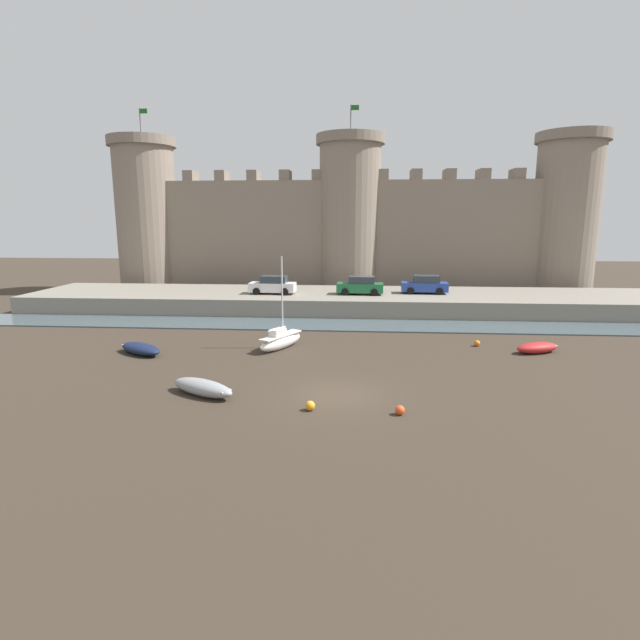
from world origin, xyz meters
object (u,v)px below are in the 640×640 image
Objects in this scene: car_quay_west at (273,285)px; rowboat_midflat_centre at (203,387)px; mooring_buoy_mid_mud at (310,406)px; car_quay_centre_east at (425,285)px; sailboat_near_channel_right at (281,340)px; car_quay_centre_west at (360,286)px; rowboat_near_channel_left at (537,347)px; mooring_buoy_near_shore at (477,343)px; rowboat_foreground_right at (141,348)px; mooring_buoy_near_channel at (400,410)px.

rowboat_midflat_centre is at bearing -89.01° from car_quay_west.
mooring_buoy_mid_mud is 24.46m from car_quay_west.
rowboat_midflat_centre is 27.04m from car_quay_centre_east.
sailboat_near_channel_right reaches higher than car_quay_centre_west.
car_quay_centre_west is at bearing 128.84° from rowboat_near_channel_left.
mooring_buoy_near_shore is 0.09× the size of car_quay_west.
rowboat_midflat_centre is at bearing -105.03° from sailboat_near_channel_right.
rowboat_foreground_right is 14.03m from mooring_buoy_mid_mud.
rowboat_midflat_centre reaches higher than rowboat_near_channel_left.
sailboat_near_channel_right is 13.83m from car_quay_west.
rowboat_near_channel_left is 3.61m from mooring_buoy_near_shore.
rowboat_near_channel_left is 7.76× the size of mooring_buoy_near_shore.
car_quay_centre_east is at bearing 97.55° from mooring_buoy_near_shore.
rowboat_midflat_centre is 23.72m from car_quay_centre_west.
car_quay_centre_west is (-7.54, 12.08, 2.11)m from mooring_buoy_near_shore.
rowboat_foreground_right is 20.69m from car_quay_centre_west.
car_quay_centre_east is (19.29, 16.60, 1.96)m from rowboat_foreground_right.
car_quay_centre_east reaches higher than rowboat_midflat_centre.
mooring_buoy_mid_mud reaches higher than mooring_buoy_near_channel.
mooring_buoy_near_shore is (9.80, 11.88, -0.02)m from mooring_buoy_mid_mud.
sailboat_near_channel_right is 18.40m from car_quay_centre_east.
rowboat_near_channel_left reaches higher than mooring_buoy_near_channel.
car_quay_centre_west is (-1.57, 24.17, 2.10)m from mooring_buoy_near_channel.
car_quay_centre_west is (-10.86, 13.49, 1.96)m from rowboat_near_channel_left.
rowboat_near_channel_left is 15.97m from sailboat_near_channel_right.
car_quay_centre_west is 7.85m from car_quay_west.
car_quay_centre_east is (5.80, 1.04, 0.00)m from car_quay_centre_west.
rowboat_near_channel_left is 17.43m from car_quay_centre_west.
car_quay_centre_east is (10.91, 14.72, 1.74)m from sailboat_near_channel_right.
mooring_buoy_mid_mud is at bearing -16.27° from rowboat_midflat_centre.
rowboat_foreground_right is 0.86× the size of car_quay_west.
sailboat_near_channel_right is 14.85× the size of mooring_buoy_near_shore.
car_quay_centre_east is at bearing 60.54° from rowboat_midflat_centre.
mooring_buoy_near_channel is at bearing -86.27° from car_quay_centre_west.
mooring_buoy_near_channel is 25.65m from car_quay_centre_east.
car_quay_west and car_quay_centre_east have the same top height.
rowboat_foreground_right is 21.32m from mooring_buoy_near_shore.
car_quay_west is 13.71m from car_quay_centre_east.
rowboat_near_channel_left is 24.44m from rowboat_foreground_right.
rowboat_near_channel_left is at bearing -35.32° from car_quay_west.
rowboat_foreground_right is (-8.38, -1.88, -0.22)m from sailboat_near_channel_right.
car_quay_centre_west is at bearing 69.53° from sailboat_near_channel_right.
car_quay_centre_west reaches higher than rowboat_midflat_centre.
rowboat_foreground_right is 8.57× the size of mooring_buoy_near_channel.
sailboat_near_channel_right reaches higher than rowboat_midflat_centre.
rowboat_midflat_centre is 1.19× the size of rowboat_near_channel_left.
mooring_buoy_near_channel is 0.10× the size of car_quay_centre_west.
sailboat_near_channel_right is 1.64× the size of rowboat_foreground_right.
mooring_buoy_near_shore is at bearing -82.45° from car_quay_centre_east.
rowboat_midflat_centre is 5.42m from mooring_buoy_mid_mud.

